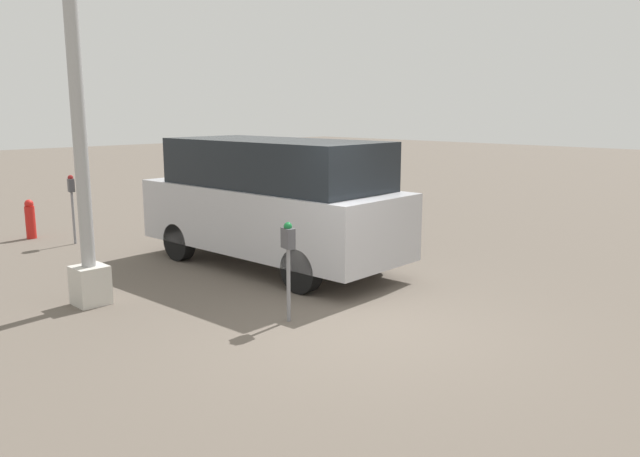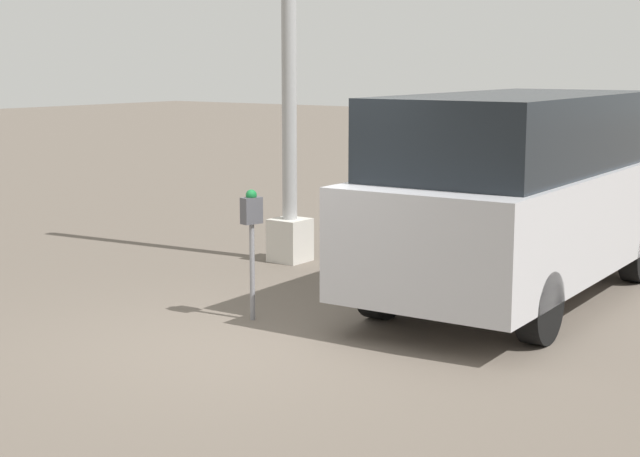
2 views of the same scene
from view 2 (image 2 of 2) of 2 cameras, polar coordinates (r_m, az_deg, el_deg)
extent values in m
plane|color=#60564C|center=(8.92, -4.27, -6.81)|extent=(80.00, 80.00, 0.00)
cylinder|color=gray|center=(9.67, -3.97, -2.54)|extent=(0.05, 0.05, 0.97)
cube|color=#47474C|center=(9.56, -4.01, 1.05)|extent=(0.22, 0.16, 0.26)
sphere|color=#14662D|center=(9.54, -4.02, 1.95)|extent=(0.11, 0.11, 0.11)
cylinder|color=gray|center=(15.19, 12.55, 1.92)|extent=(0.05, 0.05, 1.07)
cube|color=#47474C|center=(15.11, 12.64, 4.42)|extent=(0.22, 0.16, 0.26)
sphere|color=maroon|center=(15.10, 12.67, 4.99)|extent=(0.11, 0.11, 0.11)
cube|color=beige|center=(12.53, -1.76, -0.67)|extent=(0.44, 0.44, 0.55)
cylinder|color=#9E9E9E|center=(12.33, -1.83, 11.63)|extent=(0.19, 0.19, 4.80)
cube|color=#B2B2B7|center=(10.67, 11.57, 0.57)|extent=(5.03, 2.11, 1.07)
cube|color=black|center=(10.45, 11.49, 5.52)|extent=(4.04, 1.91, 0.79)
cube|color=orange|center=(13.18, 13.00, 0.54)|extent=(0.09, 0.12, 0.20)
cylinder|color=black|center=(12.47, 10.61, -0.59)|extent=(0.69, 0.26, 0.68)
cylinder|color=black|center=(11.94, 17.92, -1.35)|extent=(0.69, 0.26, 0.68)
cylinder|color=black|center=(9.76, 3.57, -3.28)|extent=(0.69, 0.26, 0.68)
cylinder|color=black|center=(9.08, 12.66, -4.50)|extent=(0.69, 0.26, 0.68)
cylinder|color=red|center=(16.46, 12.87, 1.82)|extent=(0.20, 0.20, 0.69)
sphere|color=red|center=(16.41, 12.92, 3.20)|extent=(0.18, 0.18, 0.18)
camera|label=1|loc=(11.36, -46.82, 7.50)|focal=35.00mm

